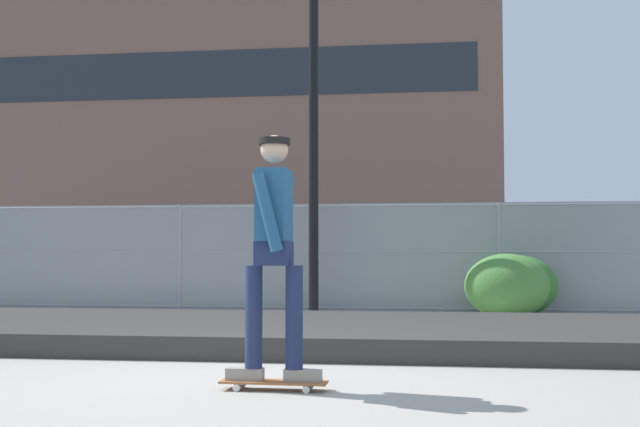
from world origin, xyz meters
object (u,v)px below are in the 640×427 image
(skateboard, at_px, (274,383))
(shrub_right, at_px, (518,285))
(shrub_center, at_px, (507,286))
(parked_car_mid, at_px, (433,261))
(parked_car_near, at_px, (131,260))
(street_lamp, at_px, (314,28))
(skater, at_px, (274,239))

(skateboard, relative_size, shrub_right, 0.64)
(shrub_right, bearing_deg, shrub_center, -113.97)
(parked_car_mid, bearing_deg, parked_car_near, -178.41)
(street_lamp, bearing_deg, shrub_right, -0.20)
(parked_car_near, distance_m, shrub_right, 8.15)
(street_lamp, distance_m, shrub_right, 5.38)
(skateboard, bearing_deg, shrub_center, 69.75)
(skater, height_order, parked_car_mid, skater)
(parked_car_mid, xyz_separation_m, shrub_center, (1.06, -3.71, -0.34))
(parked_car_near, bearing_deg, skateboard, -63.73)
(street_lamp, bearing_deg, skateboard, -84.60)
(skater, distance_m, parked_car_near, 11.18)
(parked_car_near, relative_size, shrub_right, 3.51)
(shrub_center, bearing_deg, skateboard, -110.25)
(skateboard, xyz_separation_m, parked_car_mid, (1.33, 10.19, 0.78))
(shrub_center, bearing_deg, skater, -110.25)
(street_lamp, bearing_deg, shrub_center, -9.49)
(shrub_center, relative_size, shrub_right, 1.03)
(parked_car_near, bearing_deg, skater, -63.73)
(parked_car_mid, height_order, shrub_right, parked_car_mid)
(skateboard, xyz_separation_m, skater, (0.00, 0.00, 1.07))
(street_lamp, bearing_deg, parked_car_mid, 58.07)
(street_lamp, xyz_separation_m, shrub_center, (3.05, -0.51, -4.26))
(shrub_right, bearing_deg, parked_car_mid, 111.69)
(skateboard, bearing_deg, shrub_right, 69.48)
(skater, height_order, shrub_right, skater)
(skateboard, height_order, shrub_center, shrub_center)
(skateboard, relative_size, skater, 0.44)
(parked_car_near, bearing_deg, shrub_center, -25.74)
(skateboard, relative_size, parked_car_mid, 0.18)
(parked_car_near, xyz_separation_m, parked_car_mid, (6.28, 0.17, 0.00))
(skateboard, relative_size, shrub_center, 0.63)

